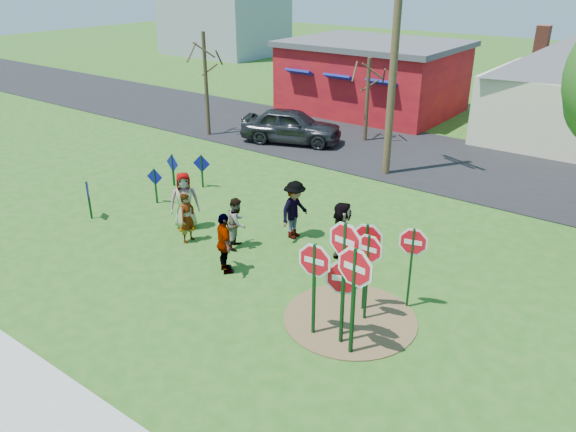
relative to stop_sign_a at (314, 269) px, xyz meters
The scene contains 27 objects.
ground 4.87m from the stop_sign_a, 154.06° to the left, with size 120.00×120.00×0.00m, color #245518.
sidewalk 6.83m from the stop_sign_a, 128.31° to the right, with size 22.00×1.80×0.08m, color #9E9E99.
road 14.21m from the stop_sign_a, 106.93° to the left, with size 120.00×7.50×0.04m, color black.
dirt_patch 1.99m from the stop_sign_a, 68.62° to the left, with size 3.20×3.20×0.03m, color brown.
red_building 22.18m from the stop_sign_a, 115.67° to the left, with size 9.40×7.69×3.90m.
distant_building 45.39m from the stop_sign_a, 135.10° to the left, with size 10.00×8.00×8.00m, color #8C939E.
stop_sign_a is the anchor object (origin of this frame).
stop_sign_b 1.38m from the stop_sign_a, 61.36° to the left, with size 0.93×0.06×2.36m.
stop_sign_c 0.86m from the stop_sign_a, ahead, with size 1.11×0.11×3.11m.
stop_sign_d 2.62m from the stop_sign_a, 61.69° to the left, with size 0.92×0.26×2.27m.
stop_sign_e 0.71m from the stop_sign_a, 31.46° to the left, with size 1.06×0.45×2.07m.
stop_sign_f 1.09m from the stop_sign_a, ahead, with size 1.19×0.13×2.73m.
stop_sign_g 1.60m from the stop_sign_a, 74.89° to the left, with size 0.96×0.39×2.45m.
blue_diamond_a 9.65m from the stop_sign_a, behind, with size 0.64×0.36×1.33m.
blue_diamond_b 9.40m from the stop_sign_a, 160.83° to the left, with size 0.59×0.20×1.29m.
blue_diamond_c 10.75m from the stop_sign_a, 154.35° to the left, with size 0.71×0.11×1.26m.
blue_diamond_d 10.10m from the stop_sign_a, 149.12° to the left, with size 0.66×0.25×1.30m.
person_a 6.88m from the stop_sign_a, 161.00° to the left, with size 0.92×0.60×1.89m, color #3B5493.
person_b 6.03m from the stop_sign_a, 164.12° to the left, with size 0.57×0.37×1.56m, color #25766B.
person_c 4.92m from the stop_sign_a, 152.28° to the left, with size 0.76×0.59×1.57m, color #994C3A.
person_d 5.08m from the stop_sign_a, 131.01° to the left, with size 1.20×0.69×1.85m, color #36373B.
person_e 3.74m from the stop_sign_a, 165.81° to the left, with size 1.03×0.43×1.75m, color #4E335B.
person_f 3.65m from the stop_sign_a, 111.54° to the left, with size 1.69×0.54×1.83m, color #205429.
suv 15.17m from the stop_sign_a, 128.34° to the left, with size 1.90×4.72×1.61m, color #2C2C31.
utility_pole 11.83m from the stop_sign_a, 109.36° to the left, with size 2.24×0.99×9.64m.
bare_tree_west 17.15m from the stop_sign_a, 142.08° to the left, with size 1.80×1.80×4.95m.
bare_tree_east 15.81m from the stop_sign_a, 115.32° to the left, with size 1.80×1.80×3.92m.
Camera 1 is at (10.05, -10.91, 7.76)m, focal length 35.00 mm.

